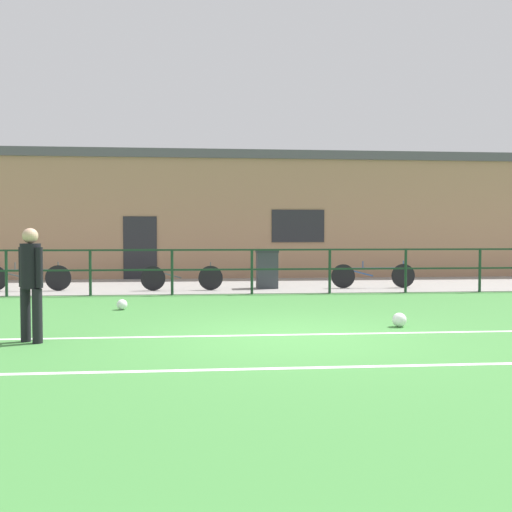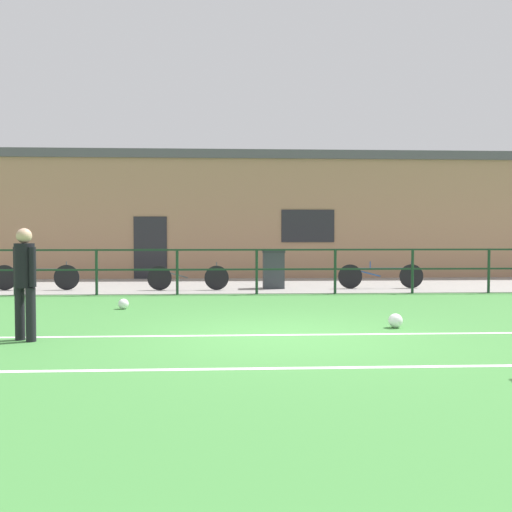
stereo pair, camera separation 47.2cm
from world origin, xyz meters
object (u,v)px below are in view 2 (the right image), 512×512
soccer_ball_spare (395,321)px  trash_bin_0 (274,269)px  player_goalkeeper (25,277)px  bicycle_parked_0 (188,277)px  bicycle_parked_1 (381,276)px  bicycle_parked_2 (35,277)px  soccer_ball_match (123,304)px

soccer_ball_spare → trash_bin_0: (-1.45, 6.75, 0.44)m
player_goalkeeper → soccer_ball_spare: bearing=42.8°
soccer_ball_spare → bicycle_parked_0: (-3.79, 6.34, 0.24)m
bicycle_parked_1 → bicycle_parked_2: bearing=180.0°
soccer_ball_spare → trash_bin_0: bearing=102.1°
soccer_ball_spare → bicycle_parked_0: 7.39m
player_goalkeeper → soccer_ball_match: size_ratio=7.62×
bicycle_parked_0 → bicycle_parked_2: size_ratio=0.94×
bicycle_parked_1 → soccer_ball_spare: bearing=-102.9°
bicycle_parked_1 → trash_bin_0: (-2.96, 0.20, 0.19)m
soccer_ball_spare → bicycle_parked_1: bearing=77.1°
player_goalkeeper → trash_bin_0: 8.70m
player_goalkeeper → soccer_ball_match: bearing=111.2°
player_goalkeeper → bicycle_parked_2: player_goalkeeper is taller
trash_bin_0 → soccer_ball_match: bearing=-129.4°
bicycle_parked_1 → bicycle_parked_2: (-9.38, 0.00, 0.00)m
bicycle_parked_0 → soccer_ball_spare: bearing=-59.2°
player_goalkeeper → soccer_ball_spare: player_goalkeeper is taller
soccer_ball_match → bicycle_parked_0: (1.07, 3.73, 0.25)m
player_goalkeeper → trash_bin_0: player_goalkeeper is taller
player_goalkeeper → bicycle_parked_2: bearing=140.8°
player_goalkeeper → soccer_ball_spare: size_ratio=6.91×
soccer_ball_match → bicycle_parked_2: size_ratio=0.09×
player_goalkeeper → bicycle_parked_1: size_ratio=0.68×
bicycle_parked_1 → bicycle_parked_2: size_ratio=1.03×
player_goalkeeper → bicycle_parked_1: player_goalkeeper is taller
bicycle_parked_2 → trash_bin_0: trash_bin_0 is taller
bicycle_parked_0 → trash_bin_0: bearing=10.0°
soccer_ball_match → bicycle_parked_0: bearing=74.0°
soccer_ball_spare → bicycle_parked_2: bicycle_parked_2 is taller
player_goalkeeper → bicycle_parked_0: size_ratio=0.74×
player_goalkeeper → soccer_ball_spare: 5.77m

